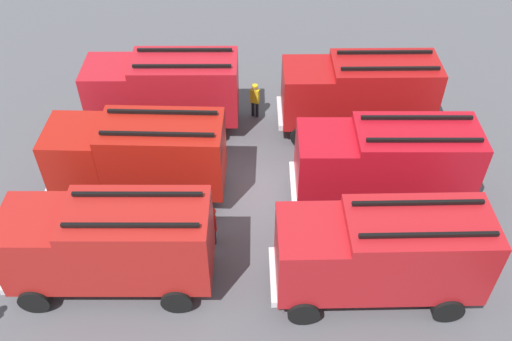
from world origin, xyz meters
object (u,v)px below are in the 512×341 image
object	(u,v)px
firefighter_2	(255,99)
traffic_cone_0	(167,89)
fire_truck_4	(382,252)
fire_truck_5	(110,243)
fire_truck_2	(386,161)
fire_truck_3	(138,155)
fire_truck_1	(164,89)
fire_truck_0	(359,92)
firefighter_1	(213,224)

from	to	relation	value
firefighter_2	traffic_cone_0	bearing A→B (deg)	-93.65
fire_truck_4	fire_truck_5	size ratio (longest dim) A/B	1.01
fire_truck_2	fire_truck_3	distance (m)	9.91
fire_truck_4	traffic_cone_0	xyz separation A→B (m)	(9.27, -12.17, -1.85)
fire_truck_3	fire_truck_4	xyz separation A→B (m)	(-9.12, 4.73, 0.00)
fire_truck_1	fire_truck_2	distance (m)	10.74
fire_truck_4	firefighter_2	size ratio (longest dim) A/B	4.00
fire_truck_2	traffic_cone_0	xyz separation A→B (m)	(10.06, -7.53, -1.85)
traffic_cone_0	fire_truck_1	bearing A→B (deg)	99.40
fire_truck_1	firefighter_2	size ratio (longest dim) A/B	3.98
fire_truck_3	fire_truck_5	world-z (taller)	same
traffic_cone_0	fire_truck_3	bearing A→B (deg)	91.14
fire_truck_3	fire_truck_2	bearing A→B (deg)	179.37
fire_truck_0	fire_truck_2	distance (m)	4.91
fire_truck_1	fire_truck_5	world-z (taller)	same
fire_truck_2	firefighter_1	xyz separation A→B (m)	(6.73, 2.50, -1.17)
fire_truck_5	firefighter_2	size ratio (longest dim) A/B	3.97
fire_truck_2	fire_truck_4	xyz separation A→B (m)	(0.79, 4.64, 0.00)
fire_truck_2	fire_truck_3	world-z (taller)	same
fire_truck_1	fire_truck_3	world-z (taller)	same
firefighter_1	firefighter_2	xyz separation A→B (m)	(-1.34, -8.25, 0.06)
fire_truck_4	fire_truck_1	bearing A→B (deg)	-49.92
fire_truck_3	fire_truck_4	distance (m)	10.27
fire_truck_4	firefighter_1	distance (m)	6.42
firefighter_1	traffic_cone_0	distance (m)	10.59
fire_truck_0	firefighter_1	distance (m)	9.71
fire_truck_2	firefighter_1	size ratio (longest dim) A/B	4.17
fire_truck_2	firefighter_2	world-z (taller)	fire_truck_2
fire_truck_0	firefighter_1	world-z (taller)	fire_truck_0
fire_truck_4	firefighter_1	bearing A→B (deg)	-22.75
fire_truck_5	firefighter_1	size ratio (longest dim) A/B	4.17
fire_truck_3	firefighter_2	world-z (taller)	fire_truck_3
fire_truck_5	traffic_cone_0	size ratio (longest dim) A/B	12.08
fire_truck_3	firefighter_1	size ratio (longest dim) A/B	4.13
fire_truck_0	fire_truck_5	size ratio (longest dim) A/B	1.00
traffic_cone_0	fire_truck_4	bearing A→B (deg)	127.28
fire_truck_1	traffic_cone_0	xyz separation A→B (m)	(0.45, -2.72, -1.85)
fire_truck_4	firefighter_1	world-z (taller)	fire_truck_4
fire_truck_1	fire_truck_5	bearing A→B (deg)	85.64
fire_truck_5	traffic_cone_0	distance (m)	12.17
fire_truck_2	firefighter_1	distance (m)	7.28
fire_truck_1	firefighter_2	world-z (taller)	fire_truck_1
fire_truck_2	fire_truck_5	world-z (taller)	same
fire_truck_4	firefighter_2	bearing A→B (deg)	-69.05
fire_truck_0	fire_truck_5	xyz separation A→B (m)	(9.47, 9.38, 0.00)
fire_truck_1	traffic_cone_0	world-z (taller)	fire_truck_1
fire_truck_0	fire_truck_3	xyz separation A→B (m)	(9.37, 4.79, 0.00)
fire_truck_5	firefighter_2	bearing A→B (deg)	-115.90
fire_truck_4	firefighter_1	xyz separation A→B (m)	(5.94, -2.14, -1.17)
fire_truck_0	firefighter_2	distance (m)	5.06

